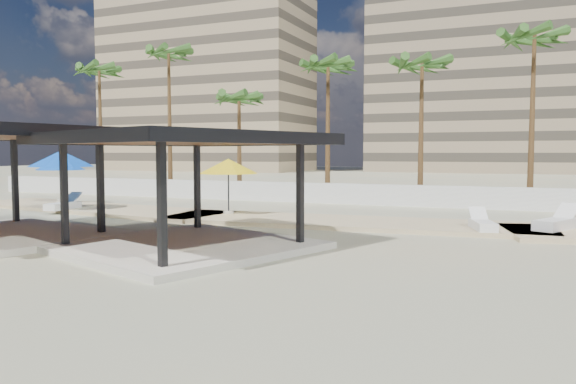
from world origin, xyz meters
name	(u,v)px	position (x,y,z in m)	size (l,w,h in m)	color
ground	(219,247)	(0.00, 0.00, 0.00)	(200.00, 200.00, 0.00)	tan
promenade	(351,221)	(2.00, 7.67, 0.06)	(44.45, 7.97, 0.24)	#C6B284
boundary_wall	(360,194)	(0.00, 16.00, 0.60)	(56.00, 0.30, 1.20)	silver
building_west	(207,81)	(-42.00, 68.00, 15.27)	(34.00, 16.00, 32.40)	#937F60
building_mid	(497,80)	(4.00, 78.00, 14.27)	(38.00, 16.00, 30.40)	#847259
pavilion_central	(183,181)	(-0.81, -0.76, 2.13)	(8.97, 8.97, 3.58)	beige
umbrella_a	(60,164)	(-15.88, 9.20, 2.33)	(3.36, 3.36, 2.50)	beige
umbrella_b	(228,166)	(-3.81, 7.38, 2.36)	(2.88, 2.88, 2.53)	beige
umbrella_f	(61,159)	(-12.36, 5.80, 2.68)	(4.16, 4.16, 2.91)	beige
lounger_a	(64,205)	(-12.34, 5.85, 0.37)	(0.91, 2.18, 0.80)	white
lounger_b	(557,223)	(9.93, 7.48, 0.40)	(1.75, 2.47, 0.90)	white
lounger_c	(482,224)	(7.41, 6.36, 0.36)	(1.21, 2.07, 0.75)	white
palm_a	(99,75)	(-21.00, 18.30, 8.79)	(3.00, 3.00, 10.00)	brown
palm_b	(169,59)	(-15.00, 18.70, 9.66)	(3.00, 3.00, 10.93)	brown
palm_c	(239,102)	(-9.00, 18.10, 6.36)	(3.00, 3.00, 7.42)	brown
palm_d	(328,71)	(-3.00, 18.90, 8.18)	(3.00, 3.00, 9.34)	brown
palm_e	(422,70)	(3.00, 18.40, 7.85)	(3.00, 3.00, 9.00)	brown
palm_f	(534,44)	(9.00, 18.60, 8.89)	(3.00, 3.00, 10.10)	brown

